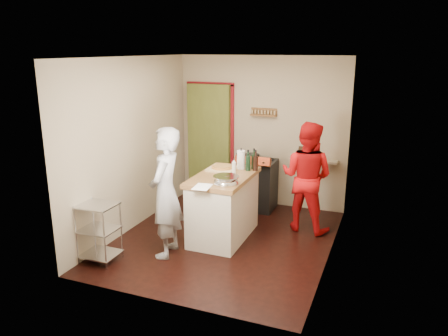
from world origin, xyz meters
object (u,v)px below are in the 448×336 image
at_px(island, 224,205).
at_px(person_stripe, 166,193).
at_px(person_red, 307,177).
at_px(stove, 257,184).
at_px(wire_shelving, 99,230).

bearing_deg(island, person_stripe, -122.51).
height_order(island, person_red, person_red).
distance_m(stove, island, 1.33).
bearing_deg(stove, person_stripe, -105.93).
bearing_deg(person_stripe, island, 139.16).
bearing_deg(island, wire_shelving, -133.43).
xyz_separation_m(wire_shelving, person_stripe, (0.72, 0.50, 0.44)).
bearing_deg(person_stripe, person_red, 126.43).
relative_size(wire_shelving, island, 0.57).
distance_m(island, person_red, 1.33).
xyz_separation_m(person_stripe, person_red, (1.56, 1.54, -0.04)).
height_order(person_stripe, person_red, person_stripe).
bearing_deg(stove, person_red, -31.20).
bearing_deg(person_red, stove, -20.10).
relative_size(wire_shelving, person_red, 0.48).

